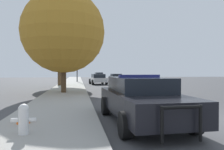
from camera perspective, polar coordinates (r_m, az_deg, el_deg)
ground_plane at (r=8.31m, az=22.52°, el=-10.48°), size 110.00×110.00×0.00m
sidewalk_left at (r=7.18m, az=-15.77°, el=-11.73°), size 3.00×110.00×0.13m
police_car at (r=7.07m, az=7.59°, el=-6.11°), size 2.21×5.03×1.53m
fire_hydrant at (r=5.72m, az=-22.09°, el=-10.40°), size 0.57×0.25×0.73m
traffic_light at (r=32.50m, az=-6.85°, el=4.73°), size 3.32×0.35×5.22m
car_background_oncoming at (r=36.39m, az=1.12°, el=-0.57°), size 2.06×4.30×1.24m
car_background_midblock at (r=27.68m, az=-3.68°, el=-1.01°), size 2.16×4.13×1.31m
car_background_distant at (r=47.44m, az=-3.50°, el=-0.15°), size 2.16×4.22×1.42m
tree_sidewalk_mid at (r=24.30m, az=-13.60°, el=8.58°), size 4.31×4.31×6.92m
tree_sidewalk_near at (r=16.34m, az=-12.57°, el=10.99°), size 5.94×5.94×7.34m
traffic_cone at (r=6.91m, az=-22.19°, el=-9.25°), size 0.38×0.38×0.58m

